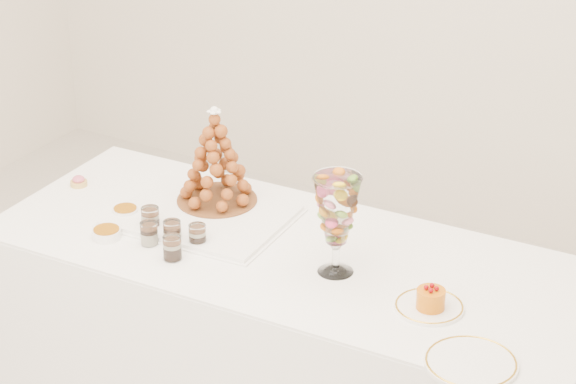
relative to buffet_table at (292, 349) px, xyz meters
The scene contains 15 objects.
buffet_table is the anchor object (origin of this frame).
lace_tray 0.52m from the buffet_table, behind, with size 0.54×0.41×0.02m, color white.
macaron_vase 0.60m from the buffet_table, 15.01° to the right, with size 0.14×0.14×0.31m.
cake_plate 0.63m from the buffet_table, 11.02° to the right, with size 0.20×0.20×0.01m, color white.
spare_plate 0.85m from the buffet_table, 22.77° to the right, with size 0.25×0.25×0.01m, color white.
pink_tart 0.94m from the buffet_table, behind, with size 0.06×0.06×0.04m.
verrine_a 0.62m from the buffet_table, 166.46° to the right, with size 0.06×0.06×0.08m, color white.
verrine_b 0.55m from the buffet_table, 156.87° to the right, with size 0.06×0.06×0.08m, color white.
verrine_c 0.50m from the buffet_table, 155.25° to the right, with size 0.05×0.05×0.07m, color white.
verrine_d 0.60m from the buffet_table, 155.11° to the right, with size 0.05×0.05×0.07m, color white.
verrine_e 0.55m from the buffet_table, 141.40° to the right, with size 0.06×0.06×0.08m, color white.
ramekin_back 0.70m from the buffet_table, behind, with size 0.08×0.08×0.03m, color white.
ramekin_front 0.70m from the buffet_table, 157.82° to the right, with size 0.09×0.09×0.03m, color white.
croquembouche 0.67m from the buffet_table, 158.98° to the left, with size 0.27×0.27×0.33m.
mousse_cake 0.66m from the buffet_table, 11.86° to the right, with size 0.08×0.08×0.07m.
Camera 1 is at (1.61, -2.37, 2.42)m, focal length 70.00 mm.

